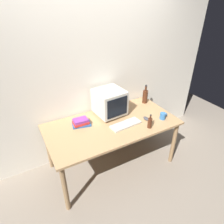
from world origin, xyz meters
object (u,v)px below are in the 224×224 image
at_px(crt_monitor, 109,102).
at_px(keyboard, 126,124).
at_px(bottle_short, 150,123).
at_px(book_stack, 81,122).
at_px(computer_mouse, 146,119).
at_px(mug, 163,116).
at_px(bottle_tall, 145,96).

xyz_separation_m(crt_monitor, keyboard, (0.05, -0.35, -0.18)).
height_order(bottle_short, book_stack, bottle_short).
xyz_separation_m(crt_monitor, computer_mouse, (0.37, -0.37, -0.17)).
bearing_deg(computer_mouse, bottle_short, -118.74).
height_order(crt_monitor, computer_mouse, crt_monitor).
relative_size(computer_mouse, mug, 0.83).
bearing_deg(mug, bottle_short, -165.47).
distance_m(crt_monitor, computer_mouse, 0.55).
xyz_separation_m(crt_monitor, bottle_short, (0.29, -0.54, -0.12)).
height_order(crt_monitor, mug, crt_monitor).
xyz_separation_m(book_stack, mug, (1.04, -0.40, 0.00)).
bearing_deg(book_stack, crt_monitor, 7.86).
relative_size(bottle_tall, mug, 2.55).
distance_m(bottle_tall, book_stack, 1.13).
distance_m(crt_monitor, keyboard, 0.40).
bearing_deg(bottle_tall, keyboard, -147.05).
bearing_deg(mug, book_stack, 158.94).
distance_m(bottle_tall, bottle_short, 0.69).
bearing_deg(book_stack, keyboard, -29.16).
xyz_separation_m(keyboard, book_stack, (-0.51, 0.29, 0.03)).
bearing_deg(bottle_short, bottle_tall, 57.97).
height_order(keyboard, bottle_short, bottle_short).
bearing_deg(keyboard, bottle_tall, 28.80).
distance_m(keyboard, bottle_tall, 0.73).
bearing_deg(keyboard, crt_monitor, 94.47).
distance_m(crt_monitor, book_stack, 0.49).
height_order(book_stack, mug, book_stack).
bearing_deg(computer_mouse, bottle_tall, 51.30).
xyz_separation_m(computer_mouse, bottle_short, (-0.08, -0.17, 0.06)).
bearing_deg(mug, bottle_tall, 81.68).
xyz_separation_m(bottle_tall, bottle_short, (-0.37, -0.58, -0.04)).
height_order(computer_mouse, bottle_tall, bottle_tall).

